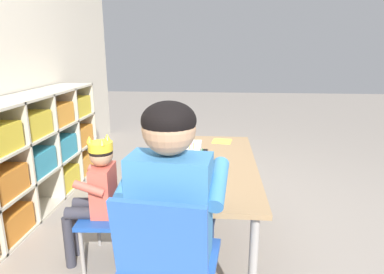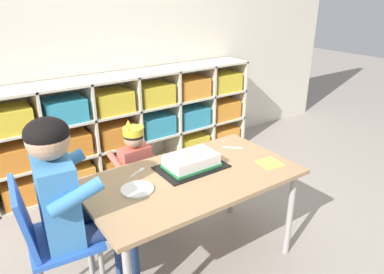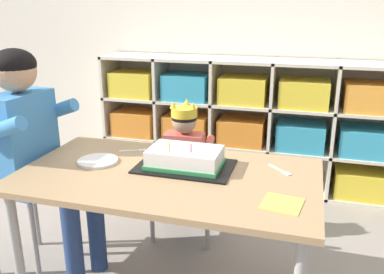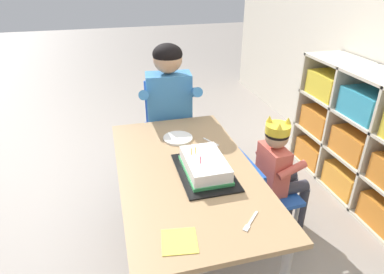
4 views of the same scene
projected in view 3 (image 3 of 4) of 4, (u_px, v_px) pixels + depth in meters
name	position (u px, v px, depth m)	size (l,w,h in m)	color
storage_cubby_shelf	(270.00, 129.00, 2.90)	(2.47, 0.34, 0.92)	beige
activity_table	(168.00, 187.00, 1.69)	(1.22, 0.68, 0.62)	#A37F56
classroom_chair_blue	(182.00, 185.00, 2.23)	(0.39, 0.32, 0.55)	#1E4CA8
child_with_crown	(186.00, 153.00, 2.28)	(0.30, 0.31, 0.79)	#D15647
classroom_chair_adult_side	(19.00, 173.00, 1.98)	(0.38, 0.38, 0.80)	blue
adult_helper_seated	(35.00, 139.00, 1.88)	(0.45, 0.43, 1.10)	#3D7FBC
birthday_cake_on_tray	(185.00, 159.00, 1.73)	(0.40, 0.26, 0.12)	black
paper_plate_stack	(98.00, 161.00, 1.79)	(0.17, 0.17, 0.01)	white
paper_napkin_square	(282.00, 204.00, 1.42)	(0.13, 0.13, 0.00)	#F4DB4C
fork_beside_plate_stack	(281.00, 170.00, 1.70)	(0.10, 0.10, 0.00)	white
fork_near_child_seat	(135.00, 150.00, 1.93)	(0.12, 0.07, 0.00)	white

